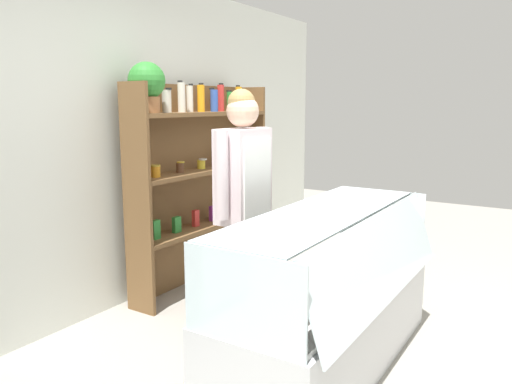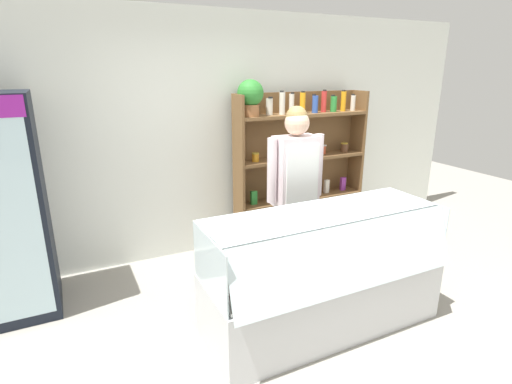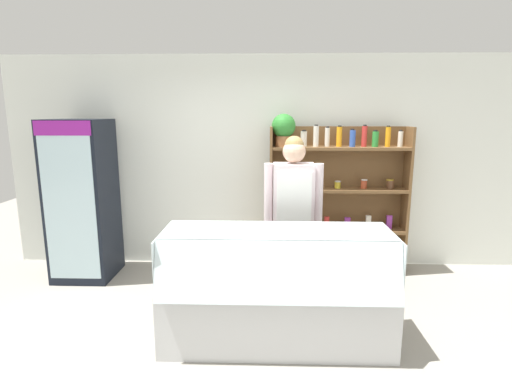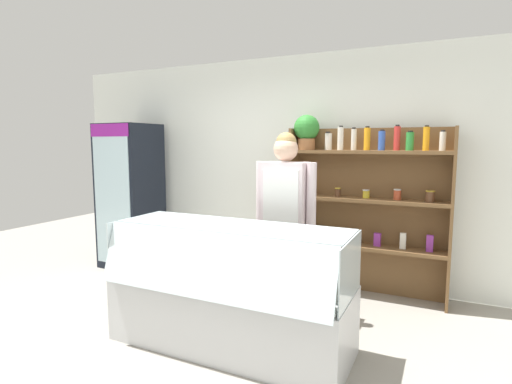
{
  "view_description": "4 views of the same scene",
  "coord_description": "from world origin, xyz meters",
  "px_view_note": "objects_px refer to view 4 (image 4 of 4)",
  "views": [
    {
      "loc": [
        -2.71,
        -1.07,
        1.66
      ],
      "look_at": [
        0.28,
        0.82,
        1.03
      ],
      "focal_mm": 35.0,
      "sensor_mm": 36.0,
      "label": 1
    },
    {
      "loc": [
        -1.73,
        -2.24,
        2.09
      ],
      "look_at": [
        -0.23,
        0.83,
        1.03
      ],
      "focal_mm": 28.0,
      "sensor_mm": 36.0,
      "label": 2
    },
    {
      "loc": [
        -0.03,
        -3.1,
        1.99
      ],
      "look_at": [
        -0.15,
        0.61,
        1.25
      ],
      "focal_mm": 28.0,
      "sensor_mm": 36.0,
      "label": 3
    },
    {
      "loc": [
        1.58,
        -2.59,
        1.66
      ],
      "look_at": [
        -0.04,
        0.8,
        1.2
      ],
      "focal_mm": 28.0,
      "sensor_mm": 36.0,
      "label": 4
    }
  ],
  "objects_px": {
    "shelving_unit": "(358,193)",
    "shop_clerk": "(285,208)",
    "deli_display_case": "(229,309)",
    "drinks_fridge": "(130,196)"
  },
  "relations": [
    {
      "from": "shelving_unit",
      "to": "deli_display_case",
      "type": "bearing_deg",
      "value": -112.75
    },
    {
      "from": "shelving_unit",
      "to": "shop_clerk",
      "type": "bearing_deg",
      "value": -119.77
    },
    {
      "from": "deli_display_case",
      "to": "shop_clerk",
      "type": "bearing_deg",
      "value": 76.38
    },
    {
      "from": "deli_display_case",
      "to": "shop_clerk",
      "type": "height_order",
      "value": "shop_clerk"
    },
    {
      "from": "drinks_fridge",
      "to": "deli_display_case",
      "type": "distance_m",
      "value": 2.75
    },
    {
      "from": "shelving_unit",
      "to": "shop_clerk",
      "type": "relative_size",
      "value": 1.12
    },
    {
      "from": "shelving_unit",
      "to": "deli_display_case",
      "type": "height_order",
      "value": "shelving_unit"
    },
    {
      "from": "shelving_unit",
      "to": "deli_display_case",
      "type": "distance_m",
      "value": 1.96
    },
    {
      "from": "drinks_fridge",
      "to": "shelving_unit",
      "type": "distance_m",
      "value": 3.01
    },
    {
      "from": "deli_display_case",
      "to": "shop_clerk",
      "type": "xyz_separation_m",
      "value": [
        0.18,
        0.76,
        0.74
      ]
    }
  ]
}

